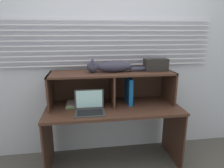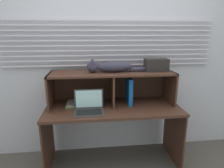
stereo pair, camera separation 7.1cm
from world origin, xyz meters
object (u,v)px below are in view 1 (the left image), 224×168
Objects in this scene: book_stack at (73,104)px; storage_box at (156,65)px; cat at (111,67)px; binder_upright at (129,90)px; laptop at (90,107)px.

book_stack is 0.86× the size of storage_box.
cat reaches higher than book_stack.
cat is at bearing 180.00° from binder_upright.
storage_box is (0.80, 0.21, 0.41)m from laptop.
binder_upright is at bearing -0.00° from cat.
binder_upright is 1.17× the size of storage_box.
cat is 3.05× the size of book_stack.
binder_upright reaches higher than laptop.
cat reaches higher than laptop.
cat is at bearing -0.64° from book_stack.
book_stack is (-0.45, 0.01, -0.44)m from cat.
binder_upright is at bearing 24.11° from laptop.
storage_box reaches higher than book_stack.
binder_upright reaches higher than book_stack.
laptop is 1.00× the size of binder_upright.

